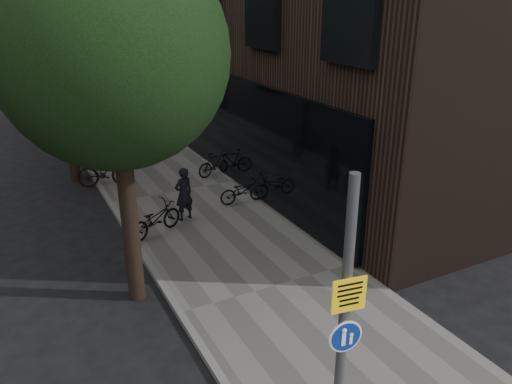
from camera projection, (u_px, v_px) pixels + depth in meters
sidewalk at (178, 192)px, 16.90m from camera, size 4.50×60.00×0.12m
curb_edge at (111, 204)px, 15.93m from camera, size 0.15×60.00×0.13m
street_tree_near at (116, 62)px, 9.42m from camera, size 4.40×4.40×7.50m
street_tree_mid at (57, 33)px, 16.44m from camera, size 5.00×5.00×7.80m
street_tree_far at (33, 21)px, 23.87m from camera, size 5.00×5.00×7.80m
signpost at (344, 320)px, 6.66m from camera, size 0.49×0.14×4.22m
pedestrian at (184, 194)px, 14.45m from camera, size 0.66×0.51×1.60m
parked_bike_facade_near at (243, 191)px, 15.78m from camera, size 1.56×0.58×0.81m
parked_bike_facade_far at (215, 164)px, 18.14m from camera, size 1.55×0.75×0.90m
parked_bike_curb_near at (155, 219)px, 13.65m from camera, size 1.83×1.26×0.91m
parked_bike_curb_far at (105, 171)px, 17.08m from camera, size 1.93×1.06×1.11m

